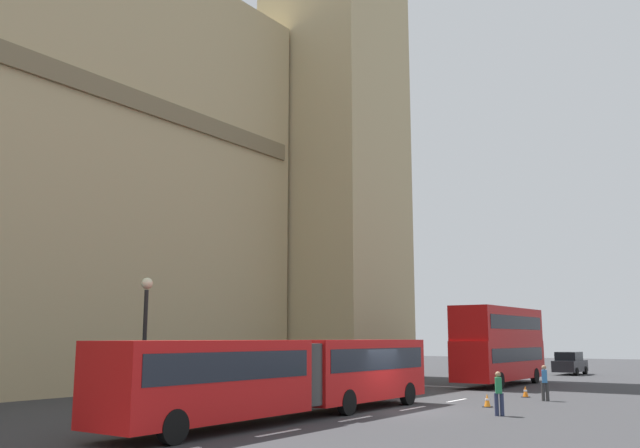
{
  "coord_description": "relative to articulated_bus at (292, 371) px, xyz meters",
  "views": [
    {
      "loc": [
        -25.48,
        -13.87,
        2.97
      ],
      "look_at": [
        -0.52,
        3.64,
        8.13
      ],
      "focal_mm": 37.97,
      "sensor_mm": 36.0,
      "label": 1
    }
  ],
  "objects": [
    {
      "name": "street_lamp",
      "position": [
        -3.32,
        4.51,
        1.31
      ],
      "size": [
        0.44,
        0.44,
        5.27
      ],
      "color": "black",
      "rests_on": "ground_plane"
    },
    {
      "name": "pedestrian_near_cones",
      "position": [
        5.32,
        -6.06,
        -0.83
      ],
      "size": [
        0.46,
        0.38,
        1.69
      ],
      "color": "#262D4C",
      "rests_on": "ground_plane"
    },
    {
      "name": "lane_centre_marking",
      "position": [
        -0.97,
        -1.99,
        -1.74
      ],
      "size": [
        25.2,
        0.16,
        0.01
      ],
      "color": "silver",
      "rests_on": "ground_plane"
    },
    {
      "name": "articulated_bus",
      "position": [
        0.0,
        0.0,
        0.0
      ],
      "size": [
        17.22,
        2.54,
        2.9
      ],
      "color": "red",
      "rests_on": "ground_plane"
    },
    {
      "name": "ground_plane",
      "position": [
        4.72,
        -1.99,
        -1.75
      ],
      "size": [
        160.0,
        160.0,
        0.0
      ],
      "primitive_type": "plane",
      "color": "#333335"
    },
    {
      "name": "traffic_cone_west",
      "position": [
        8.32,
        -4.39,
        -1.46
      ],
      "size": [
        0.36,
        0.36,
        0.58
      ],
      "color": "black",
      "rests_on": "ground_plane"
    },
    {
      "name": "sedan_lead",
      "position": [
        37.82,
        -0.06,
        -0.83
      ],
      "size": [
        4.4,
        1.86,
        1.85
      ],
      "color": "black",
      "rests_on": "ground_plane"
    },
    {
      "name": "pedestrian_by_kerb",
      "position": [
        12.7,
        -5.6,
        -0.83
      ],
      "size": [
        0.46,
        0.35,
        1.69
      ],
      "color": "#333333",
      "rests_on": "ground_plane"
    },
    {
      "name": "traffic_cone_middle",
      "position": [
        14.24,
        -4.12,
        -1.46
      ],
      "size": [
        0.36,
        0.36,
        0.58
      ],
      "color": "black",
      "rests_on": "ground_plane"
    },
    {
      "name": "double_decker_bus",
      "position": [
        21.94,
        0.0,
        0.96
      ],
      "size": [
        10.3,
        2.54,
        4.9
      ],
      "color": "#B20F0F",
      "rests_on": "ground_plane"
    }
  ]
}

